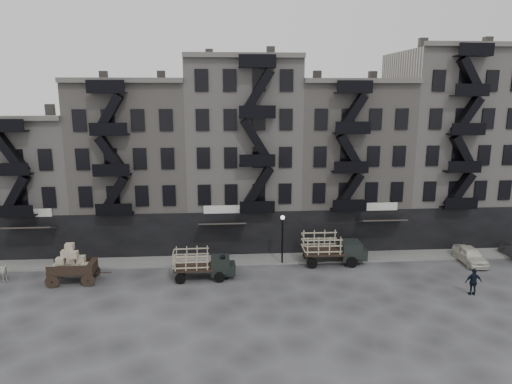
{
  "coord_description": "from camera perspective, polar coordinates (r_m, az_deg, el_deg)",
  "views": [
    {
      "loc": [
        -1.83,
        -33.53,
        14.3
      ],
      "look_at": [
        0.89,
        4.0,
        6.0
      ],
      "focal_mm": 32.0,
      "sensor_mm": 36.0,
      "label": 1
    }
  ],
  "objects": [
    {
      "name": "building_mideast",
      "position": [
        45.45,
        11.02,
        3.61
      ],
      "size": [
        10.0,
        11.35,
        16.2
      ],
      "color": "gray",
      "rests_on": "ground"
    },
    {
      "name": "lamp_post",
      "position": [
        38.23,
        3.32,
        -5.11
      ],
      "size": [
        0.36,
        0.36,
        4.28
      ],
      "color": "black",
      "rests_on": "ground"
    },
    {
      "name": "stake_truck_east",
      "position": [
        39.27,
        9.5,
        -6.72
      ],
      "size": [
        5.37,
        2.29,
        2.67
      ],
      "rotation": [
        0.0,
        0.0,
        -0.01
      ],
      "color": "black",
      "rests_on": "ground"
    },
    {
      "name": "ground",
      "position": [
        36.5,
        -0.95,
        -10.62
      ],
      "size": [
        140.0,
        140.0,
        0.0
      ],
      "primitive_type": "plane",
      "color": "#38383A",
      "rests_on": "ground"
    },
    {
      "name": "pedestrian_mid",
      "position": [
        35.93,
        -4.27,
        -9.34
      ],
      "size": [
        1.17,
        1.05,
        1.98
      ],
      "primitive_type": "imported",
      "rotation": [
        0.0,
        0.0,
        3.52
      ],
      "color": "black",
      "rests_on": "ground"
    },
    {
      "name": "building_center",
      "position": [
        43.78,
        -1.72,
        4.83
      ],
      "size": [
        10.0,
        11.35,
        18.2
      ],
      "color": "#9E9891",
      "rests_on": "ground"
    },
    {
      "name": "building_east",
      "position": [
        48.83,
        22.54,
        5.27
      ],
      "size": [
        10.0,
        11.35,
        19.2
      ],
      "color": "#9E9891",
      "rests_on": "ground"
    },
    {
      "name": "sidewalk",
      "position": [
        39.95,
        -1.26,
        -8.42
      ],
      "size": [
        55.0,
        2.5,
        0.15
      ],
      "primitive_type": "cube",
      "color": "slate",
      "rests_on": "ground"
    },
    {
      "name": "building_west",
      "position": [
        47.74,
        -26.44,
        1.12
      ],
      "size": [
        10.0,
        11.35,
        13.2
      ],
      "color": "#9E9891",
      "rests_on": "ground"
    },
    {
      "name": "building_midwest",
      "position": [
        44.64,
        -14.66,
        3.28
      ],
      "size": [
        10.0,
        11.35,
        16.2
      ],
      "color": "gray",
      "rests_on": "ground"
    },
    {
      "name": "car_east",
      "position": [
        43.17,
        25.19,
        -7.16
      ],
      "size": [
        1.82,
        4.16,
        1.4
      ],
      "primitive_type": "imported",
      "rotation": [
        0.0,
        0.0,
        -0.04
      ],
      "color": "silver",
      "rests_on": "ground"
    },
    {
      "name": "policeman",
      "position": [
        36.69,
        25.54,
        -10.1
      ],
      "size": [
        1.19,
        0.55,
        1.99
      ],
      "primitive_type": "imported",
      "rotation": [
        0.0,
        0.0,
        3.09
      ],
      "color": "black",
      "rests_on": "ground"
    },
    {
      "name": "wagon",
      "position": [
        37.66,
        -22.14,
        -7.99
      ],
      "size": [
        3.66,
        2.05,
        3.05
      ],
      "rotation": [
        0.0,
        0.0,
        0.03
      ],
      "color": "black",
      "rests_on": "ground"
    },
    {
      "name": "stake_truck_west",
      "position": [
        36.06,
        -6.75,
        -8.68
      ],
      "size": [
        4.8,
        2.08,
        2.38
      ],
      "rotation": [
        0.0,
        0.0,
        0.02
      ],
      "color": "black",
      "rests_on": "ground"
    }
  ]
}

